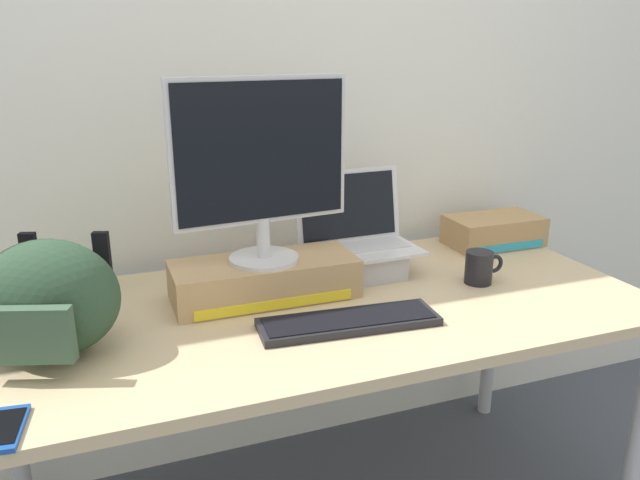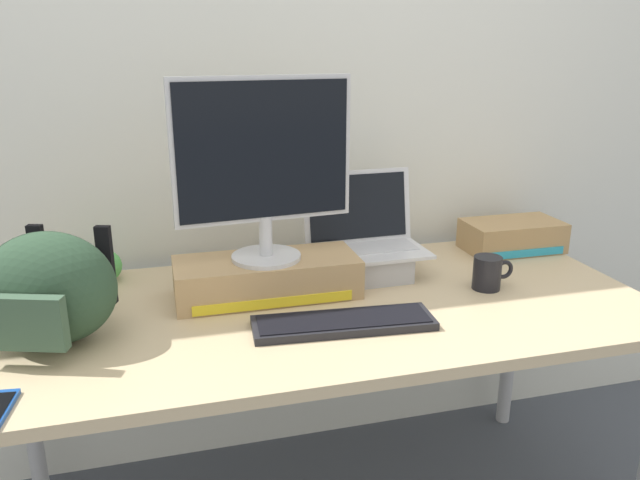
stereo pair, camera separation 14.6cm
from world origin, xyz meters
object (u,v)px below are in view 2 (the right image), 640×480
object	(u,v)px
desktop_monitor	(264,164)
plush_toy	(106,266)
open_laptop	(366,254)
messenger_backpack	(49,289)
toner_box_cyan	(512,236)
toner_box_yellow	(267,277)
external_keyboard	(343,323)
coffee_mug	(488,273)

from	to	relation	value
desktop_monitor	plush_toy	bearing A→B (deg)	146.62
open_laptop	messenger_backpack	xyz separation A→B (m)	(-0.85, -0.23, 0.07)
desktop_monitor	toner_box_cyan	xyz separation A→B (m)	(0.87, 0.18, -0.32)
toner_box_yellow	external_keyboard	size ratio (longest dim) A/B	1.09
toner_box_yellow	toner_box_cyan	size ratio (longest dim) A/B	1.57
external_keyboard	plush_toy	distance (m)	0.75
external_keyboard	toner_box_cyan	size ratio (longest dim) A/B	1.43
messenger_backpack	coffee_mug	world-z (taller)	messenger_backpack
desktop_monitor	external_keyboard	size ratio (longest dim) A/B	1.06
toner_box_yellow	external_keyboard	distance (m)	0.29
plush_toy	external_keyboard	bearing A→B (deg)	-39.54
toner_box_yellow	external_keyboard	bearing A→B (deg)	-59.88
toner_box_yellow	plush_toy	world-z (taller)	toner_box_yellow
open_laptop	toner_box_cyan	bearing A→B (deg)	8.27
desktop_monitor	open_laptop	distance (m)	0.44
toner_box_yellow	desktop_monitor	xyz separation A→B (m)	(0.00, -0.00, 0.32)
toner_box_yellow	coffee_mug	distance (m)	0.63
open_laptop	toner_box_yellow	bearing A→B (deg)	-167.60
desktop_monitor	open_laptop	size ratio (longest dim) A/B	1.40
plush_toy	toner_box_yellow	bearing A→B (deg)	-27.82
toner_box_yellow	open_laptop	world-z (taller)	open_laptop
external_keyboard	plush_toy	size ratio (longest dim) A/B	4.95
open_laptop	external_keyboard	xyz separation A→B (m)	(-0.17, -0.33, -0.05)
open_laptop	plush_toy	world-z (taller)	open_laptop
open_laptop	plush_toy	bearing A→B (deg)	167.01
desktop_monitor	coffee_mug	world-z (taller)	desktop_monitor
toner_box_yellow	open_laptop	distance (m)	0.33
messenger_backpack	desktop_monitor	bearing A→B (deg)	33.92
plush_toy	messenger_backpack	bearing A→B (deg)	-103.92
desktop_monitor	coffee_mug	bearing A→B (deg)	-16.00
toner_box_cyan	messenger_backpack	bearing A→B (deg)	-167.00
toner_box_yellow	coffee_mug	size ratio (longest dim) A/B	4.12
desktop_monitor	plush_toy	xyz separation A→B (m)	(-0.44, 0.23, -0.32)
toner_box_yellow	open_laptop	size ratio (longest dim) A/B	1.44
toner_box_cyan	plush_toy	bearing A→B (deg)	177.59
toner_box_cyan	coffee_mug	bearing A→B (deg)	-131.37
open_laptop	messenger_backpack	bearing A→B (deg)	-166.57
external_keyboard	plush_toy	xyz separation A→B (m)	(-0.58, 0.48, 0.04)
external_keyboard	coffee_mug	xyz separation A→B (m)	(0.47, 0.13, 0.04)
toner_box_yellow	open_laptop	xyz separation A→B (m)	(0.32, 0.08, 0.01)
coffee_mug	toner_box_cyan	distance (m)	0.39
toner_box_cyan	external_keyboard	bearing A→B (deg)	-149.69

